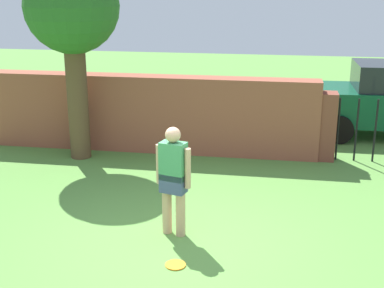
{
  "coord_description": "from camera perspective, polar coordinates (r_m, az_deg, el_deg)",
  "views": [
    {
      "loc": [
        1.32,
        -6.58,
        3.57
      ],
      "look_at": [
        -0.06,
        1.59,
        1.0
      ],
      "focal_mm": 49.85,
      "sensor_mm": 36.0,
      "label": 1
    }
  ],
  "objects": [
    {
      "name": "person",
      "position": [
        7.56,
        -2.0,
        -3.48
      ],
      "size": [
        0.52,
        0.31,
        1.62
      ],
      "rotation": [
        0.0,
        0.0,
        -0.27
      ],
      "color": "tan",
      "rests_on": "ground"
    },
    {
      "name": "frisbee_orange",
      "position": [
        7.12,
        -1.78,
        -12.81
      ],
      "size": [
        0.27,
        0.27,
        0.02
      ],
      "primitive_type": "cylinder",
      "color": "orange",
      "rests_on": "ground"
    },
    {
      "name": "ground_plane",
      "position": [
        7.6,
        -1.6,
        -10.79
      ],
      "size": [
        40.0,
        40.0,
        0.0
      ],
      "primitive_type": "plane",
      "color": "#568C3D"
    },
    {
      "name": "brick_wall",
      "position": [
        11.47,
        -4.95,
        3.29
      ],
      "size": [
        7.29,
        0.5,
        1.63
      ],
      "primitive_type": "cube",
      "color": "brown",
      "rests_on": "ground"
    },
    {
      "name": "tree",
      "position": [
        10.87,
        -12.72,
        13.61
      ],
      "size": [
        1.85,
        1.85,
        4.0
      ],
      "color": "brown",
      "rests_on": "ground"
    }
  ]
}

